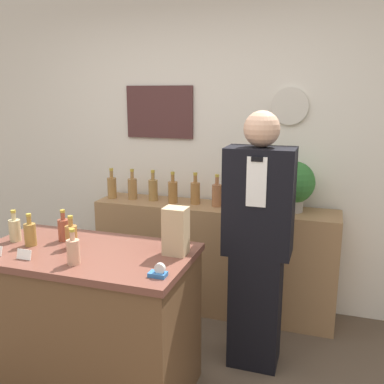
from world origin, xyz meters
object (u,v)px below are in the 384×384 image
object	(u,v)px
potted_plant	(294,184)
paper_bag	(176,231)
shopkeeper	(258,244)
tape_dispenser	(159,272)

from	to	relation	value
potted_plant	paper_bag	world-z (taller)	potted_plant
shopkeeper	potted_plant	world-z (taller)	shopkeeper
potted_plant	tape_dispenser	bearing A→B (deg)	-109.81
paper_bag	tape_dispenser	bearing A→B (deg)	-85.66
shopkeeper	paper_bag	xyz separation A→B (m)	(-0.39, -0.46, 0.20)
shopkeeper	paper_bag	distance (m)	0.64
shopkeeper	tape_dispenser	world-z (taller)	shopkeeper
paper_bag	potted_plant	bearing A→B (deg)	64.23
shopkeeper	potted_plant	size ratio (longest dim) A/B	4.35
potted_plant	paper_bag	bearing A→B (deg)	-115.77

